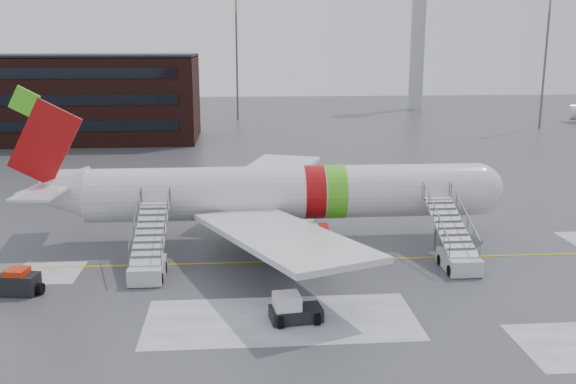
{
  "coord_description": "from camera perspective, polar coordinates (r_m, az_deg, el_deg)",
  "views": [
    {
      "loc": [
        -8.07,
        -40.64,
        13.97
      ],
      "look_at": [
        -4.71,
        1.86,
        4.0
      ],
      "focal_mm": 40.0,
      "sensor_mm": 36.0,
      "label": 1
    }
  ],
  "objects": [
    {
      "name": "light_mast_far_n",
      "position": [
        118.64,
        -4.6,
        13.06
      ],
      "size": [
        1.2,
        1.2,
        24.25
      ],
      "color": "#595B60",
      "rests_on": "ground"
    },
    {
      "name": "airstair_aft",
      "position": [
        40.48,
        -12.27,
        -5.74
      ],
      "size": [
        2.05,
        7.7,
        3.48
      ],
      "color": "silver",
      "rests_on": "ground"
    },
    {
      "name": "baggage_tractor",
      "position": [
        39.85,
        -22.86,
        -7.47
      ],
      "size": [
        2.95,
        1.65,
        1.49
      ],
      "color": "black",
      "rests_on": "ground"
    },
    {
      "name": "light_mast_far_ne",
      "position": [
        114.2,
        22.01,
        12.17
      ],
      "size": [
        1.2,
        1.2,
        24.25
      ],
      "color": "#595B60",
      "rests_on": "ground"
    },
    {
      "name": "control_tower",
      "position": [
        140.96,
        11.55,
        14.86
      ],
      "size": [
        6.4,
        6.4,
        30.0
      ],
      "color": "#B2B5BA",
      "rests_on": "ground"
    },
    {
      "name": "pushback_tug",
      "position": [
        33.3,
        0.42,
        -10.39
      ],
      "size": [
        2.79,
        2.23,
        1.51
      ],
      "color": "black",
      "rests_on": "ground"
    },
    {
      "name": "airstair_fwd",
      "position": [
        42.38,
        14.69,
        -5.01
      ],
      "size": [
        2.05,
        7.7,
        3.48
      ],
      "color": "silver",
      "rests_on": "ground"
    },
    {
      "name": "ground",
      "position": [
        43.72,
        6.39,
        -5.55
      ],
      "size": [
        260.0,
        260.0,
        0.0
      ],
      "primitive_type": "plane",
      "color": "#494C4F",
      "rests_on": "ground"
    },
    {
      "name": "airliner",
      "position": [
        45.79,
        -1.38,
        -0.16
      ],
      "size": [
        35.03,
        32.97,
        11.18
      ],
      "color": "silver",
      "rests_on": "ground"
    }
  ]
}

